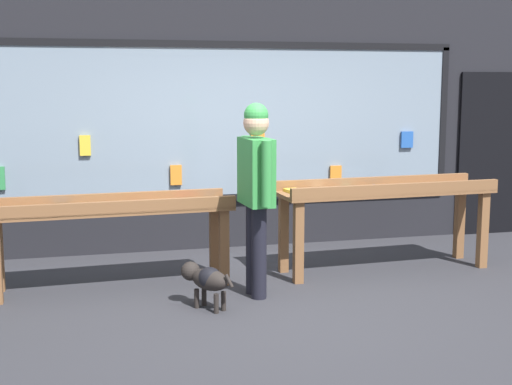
{
  "coord_description": "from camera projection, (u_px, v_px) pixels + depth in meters",
  "views": [
    {
      "loc": [
        -1.71,
        -5.92,
        1.96
      ],
      "look_at": [
        -0.04,
        0.68,
        0.91
      ],
      "focal_mm": 50.0,
      "sensor_mm": 36.0,
      "label": 1
    }
  ],
  "objects": [
    {
      "name": "display_table_left",
      "position": [
        112.0,
        216.0,
        6.78
      ],
      "size": [
        2.32,
        0.68,
        0.89
      ],
      "color": "brown",
      "rests_on": "ground_plane"
    },
    {
      "name": "small_dog",
      "position": [
        207.0,
        279.0,
        6.22
      ],
      "size": [
        0.42,
        0.5,
        0.39
      ],
      "rotation": [
        0.0,
        0.0,
        2.21
      ],
      "color": "black",
      "rests_on": "ground_plane"
    },
    {
      "name": "person_browsing",
      "position": [
        256.0,
        183.0,
        6.48
      ],
      "size": [
        0.25,
        0.69,
        1.79
      ],
      "rotation": [
        0.0,
        0.0,
        1.63
      ],
      "color": "black",
      "rests_on": "ground_plane"
    },
    {
      "name": "shopfront_facade",
      "position": [
        227.0,
        111.0,
        8.44
      ],
      "size": [
        8.66,
        0.29,
        3.29
      ],
      "color": "black",
      "rests_on": "ground_plane"
    },
    {
      "name": "display_table_right",
      "position": [
        385.0,
        199.0,
        7.45
      ],
      "size": [
        2.32,
        0.71,
        0.96
      ],
      "color": "brown",
      "rests_on": "ground_plane"
    },
    {
      "name": "ground_plane",
      "position": [
        279.0,
        304.0,
        6.39
      ],
      "size": [
        40.0,
        40.0,
        0.0
      ],
      "primitive_type": "plane",
      "color": "#2D2D33"
    }
  ]
}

